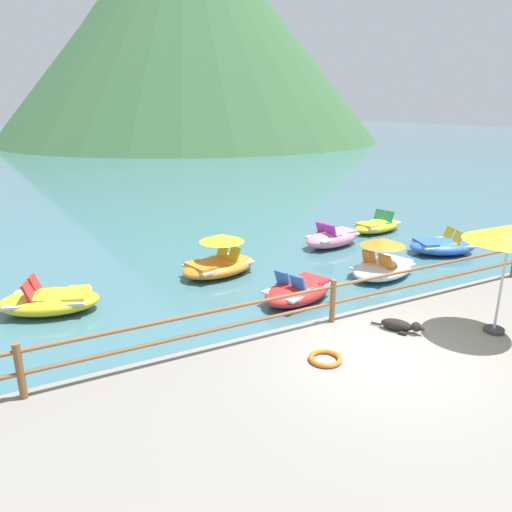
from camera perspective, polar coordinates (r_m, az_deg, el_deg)
The scene contains 14 objects.
ground_plane at distance 46.47m, azimuth -20.88°, elevation 10.55°, with size 200.00×200.00×0.00m, color #3D6B75.
promenade_dock at distance 8.20m, azimuth 25.59°, elevation -18.42°, with size 28.00×8.00×0.40m, color gray.
dock_railing at distance 10.11m, azimuth 9.23°, elevation -4.77°, with size 23.92×0.12×0.95m.
beach_umbrella at distance 10.27m, azimuth 28.15°, elevation 2.27°, with size 1.70×1.70×2.24m.
dog_resting at distance 10.20m, azimuth 16.91°, elevation -7.97°, with size 0.64×0.94×0.26m.
life_ring at distance 8.84m, azimuth 8.32°, elevation -12.06°, with size 0.61×0.61×0.09m, color orange.
pedal_boat_0 at distance 19.47m, azimuth 14.34°, elevation 3.54°, with size 2.59×1.57×0.81m.
pedal_boat_1 at distance 17.25m, azimuth 21.40°, elevation 1.14°, with size 2.58×2.04×0.85m.
pedal_boat_2 at distance 12.22m, azimuth 5.10°, elevation -4.13°, with size 2.49×1.90×0.87m.
pedal_boat_3 at distance 12.56m, azimuth -23.47°, elevation -4.96°, with size 2.64×2.02×0.87m.
pedal_boat_4 at distance 17.09m, azimuth 9.18°, elevation 2.17°, with size 2.57×1.58×0.91m.
pedal_boat_5 at distance 14.32m, azimuth 15.00°, elevation -0.89°, with size 2.53×1.89×1.19m.
pedal_boat_6 at distance 14.05m, azimuth -4.44°, elevation -0.64°, with size 2.64×1.90×1.22m.
cliff_headland at distance 73.41m, azimuth -9.71°, elevation 25.02°, with size 52.85×52.85×31.05m.
Camera 1 is at (-5.72, -5.86, 4.79)m, focal length 33.36 mm.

